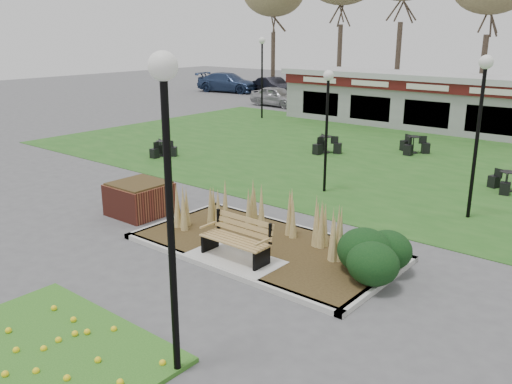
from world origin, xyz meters
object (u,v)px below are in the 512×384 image
Objects in this scene: lamp_post_near_left at (167,149)px; lamp_post_mid_right at (481,102)px; lamp_post_mid_left at (327,105)px; bistro_set_d at (507,184)px; car_blue at (228,82)px; car_silver at (277,96)px; bistro_set_a at (162,151)px; brick_planter at (140,198)px; bistro_set_b at (326,147)px; food_pavilion at (501,107)px; bistro_set_c at (413,147)px; lamp_post_far_left at (262,60)px; car_black at (273,86)px; park_bench at (238,238)px.

lamp_post_mid_right is (1.01, 10.18, -0.27)m from lamp_post_near_left.
bistro_set_d is at bearing 39.68° from lamp_post_mid_left.
bistro_set_d is 0.22× the size of car_blue.
bistro_set_a is at bearing -155.85° from car_silver.
lamp_post_mid_left is 20.90m from car_silver.
brick_planter is 10.29m from bistro_set_b.
lamp_post_mid_left reaches higher than food_pavilion.
brick_planter is 9.77m from lamp_post_mid_right.
lamp_post_far_left is at bearing 162.92° from bistro_set_c.
bistro_set_b is at bearing -115.37° from car_black.
bistro_set_b is (-4.63, -8.68, -1.22)m from food_pavilion.
lamp_post_mid_left is 2.87× the size of bistro_set_c.
bistro_set_d is (12.69, 3.73, 0.01)m from bistro_set_a.
bistro_set_a is (-9.58, 6.13, -0.36)m from park_bench.
bistro_set_d is (1.08, 13.61, -3.30)m from lamp_post_near_left.
bistro_set_c reaches higher than bistro_set_a.
bistro_set_c is at bearing 91.34° from lamp_post_mid_left.
park_bench is at bearing -115.32° from lamp_post_mid_right.
lamp_post_mid_right is 23.93m from car_silver.
bistro_set_c is (-0.17, 7.32, -2.60)m from lamp_post_mid_left.
lamp_post_mid_left reaches higher than car_blue.
lamp_post_mid_right is 0.95× the size of lamp_post_far_left.
lamp_post_mid_left reaches higher than bistro_set_b.
car_blue is (-22.40, 20.07, -2.05)m from lamp_post_mid_left.
lamp_post_far_left is 14.80m from car_blue.
lamp_post_mid_right is 3.69× the size of bistro_set_d.
food_pavilion reaches higher than car_blue.
car_blue is (-19.28, 15.07, 0.55)m from bistro_set_b.
bistro_set_a is 0.22× the size of car_blue.
lamp_post_far_left is 3.91× the size of bistro_set_a.
bistro_set_d is at bearing 85.47° from lamp_post_near_left.
lamp_post_mid_right is at bearing -91.19° from bistro_set_d.
car_silver is at bearing 110.28° from bistro_set_a.
lamp_post_near_left is 39.64m from car_blue.
lamp_post_near_left is at bearing -54.22° from lamp_post_far_left.
lamp_post_mid_left is (-1.50, 6.03, 2.27)m from park_bench.
brick_planter is 1.10× the size of bistro_set_c.
park_bench is at bearing -140.82° from car_silver.
park_bench is at bearing -9.69° from brick_planter.
bistro_set_b is 0.24× the size of car_blue.
car_black reaches higher than car_silver.
car_silver is (-17.33, 25.34, -2.86)m from lamp_post_near_left.
brick_planter is at bearing 170.31° from park_bench.
brick_planter is at bearing -46.08° from bistro_set_a.
car_silver is at bearing 131.56° from lamp_post_mid_left.
bistro_set_c is at bearing -130.96° from car_blue.
car_blue is at bearing 132.48° from park_bench.
bistro_set_b is at bearing 171.38° from bistro_set_d.
lamp_post_near_left is 0.87× the size of car_blue.
lamp_post_near_left reaches higher than brick_planter.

